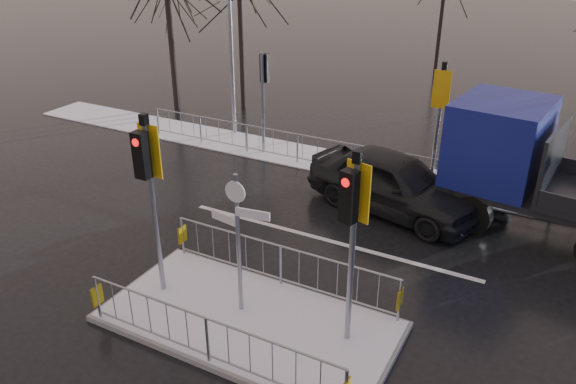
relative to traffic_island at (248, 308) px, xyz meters
The scene contains 8 objects.
ground 0.39m from the traffic_island, 42.90° to the right, with size 120.00×120.00×0.00m, color black.
snow_verge 8.60m from the traffic_island, 89.92° to the left, with size 30.00×2.00×0.04m, color white.
lane_markings 0.52m from the traffic_island, 88.07° to the right, with size 8.00×11.38×0.01m.
traffic_island is the anchor object (origin of this frame).
far_kerb_fixtures 8.11m from the traffic_island, 87.84° to the left, with size 18.00×0.65×3.83m.
car_far_lane 6.30m from the traffic_island, 81.18° to the left, with size 2.03×5.03×1.72m, color black.
flatbed_truck 8.33m from the traffic_island, 57.22° to the left, with size 7.49×3.52×3.34m.
street_lamp_left 12.17m from the traffic_island, 124.07° to the left, with size 1.25×0.18×8.20m.
Camera 1 is at (5.03, -7.70, 7.45)m, focal length 35.00 mm.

